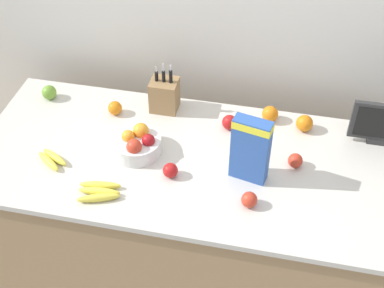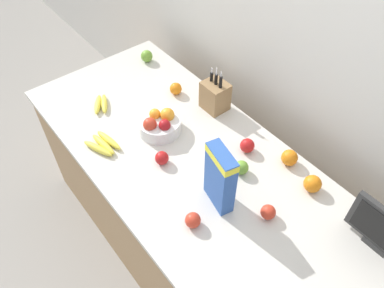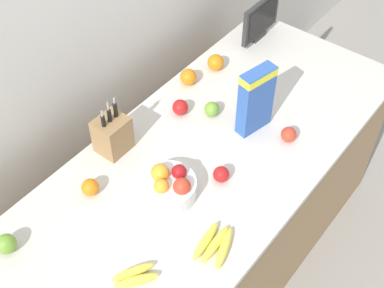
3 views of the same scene
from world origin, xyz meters
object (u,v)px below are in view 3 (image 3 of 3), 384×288
fruit_bowl (169,186)px  orange_near_bowl (216,62)px  apple_front (6,244)px  orange_by_cereal (188,77)px  knife_block (112,134)px  banana_bunch_left (215,244)px  banana_bunch_right (135,276)px  apple_near_bananas (257,88)px  apple_middle (180,107)px  apple_rear (212,109)px  apple_rightmost (221,174)px  small_monitor (261,19)px  orange_back_center (90,187)px  apple_leftmost (289,134)px  cereal_box (256,98)px

fruit_bowl → orange_near_bowl: 0.84m
apple_front → orange_by_cereal: (1.17, 0.06, 0.00)m
knife_block → banana_bunch_left: (-0.13, -0.65, -0.07)m
banana_bunch_left → orange_near_bowl: (0.86, 0.63, 0.02)m
orange_near_bowl → banana_bunch_right: bearing=-157.1°
banana_bunch_right → apple_near_bananas: bearing=10.7°
fruit_bowl → banana_bunch_right: bearing=-158.2°
apple_middle → apple_front: 0.98m
apple_rear → apple_near_bananas: 0.27m
fruit_bowl → orange_near_bowl: fruit_bowl is taller
apple_rightmost → orange_near_bowl: 0.73m
small_monitor → orange_back_center: small_monitor is taller
apple_rightmost → orange_back_center: orange_back_center is taller
banana_bunch_left → orange_by_cereal: (0.68, 0.67, 0.02)m
small_monitor → apple_middle: 0.73m
fruit_bowl → apple_near_bananas: (0.74, 0.06, -0.02)m
apple_leftmost → banana_bunch_right: bearing=175.5°
knife_block → orange_near_bowl: knife_block is taller
apple_middle → apple_rightmost: 0.44m
apple_front → orange_back_center: apple_front is taller
banana_bunch_left → apple_middle: (0.49, 0.57, 0.02)m
fruit_bowl → apple_near_bananas: 0.75m
small_monitor → orange_by_cereal: 0.55m
apple_rear → small_monitor: bearing=13.8°
banana_bunch_left → apple_leftmost: 0.66m
apple_rear → apple_leftmost: 0.38m
banana_bunch_right → apple_rear: bearing=18.9°
small_monitor → apple_rightmost: small_monitor is taller
knife_block → apple_rightmost: bearing=-72.8°
fruit_bowl → orange_by_cereal: bearing=32.0°
apple_leftmost → orange_back_center: (-0.76, 0.48, 0.00)m
apple_middle → cereal_box: bearing=-66.6°
banana_bunch_left → orange_by_cereal: orange_by_cereal is taller
cereal_box → orange_by_cereal: (0.05, 0.42, -0.14)m
banana_bunch_left → apple_leftmost: (0.65, 0.07, 0.02)m
apple_near_bananas → small_monitor: bearing=32.0°
cereal_box → apple_front: 1.19m
apple_rear → orange_by_cereal: orange_by_cereal is taller
apple_rear → apple_leftmost: same height
fruit_bowl → apple_leftmost: (0.57, -0.22, -0.02)m
orange_by_cereal → cereal_box: bearing=-97.3°
small_monitor → apple_leftmost: 0.78m
apple_near_bananas → apple_rear: bearing=162.0°
apple_rear → orange_near_bowl: size_ratio=0.84×
small_monitor → apple_middle: bearing=-177.2°
apple_leftmost → orange_back_center: orange_back_center is taller
apple_near_bananas → orange_near_bowl: bearing=84.5°
apple_near_bananas → apple_rightmost: bearing=-161.5°
small_monitor → orange_near_bowl: (-0.36, 0.03, -0.08)m
fruit_bowl → apple_rightmost: (0.19, -0.12, -0.02)m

